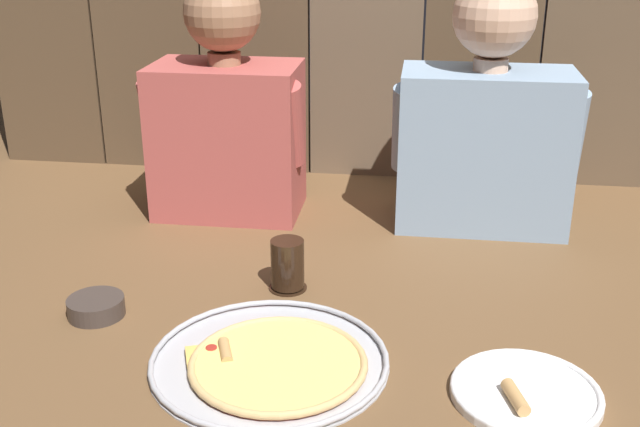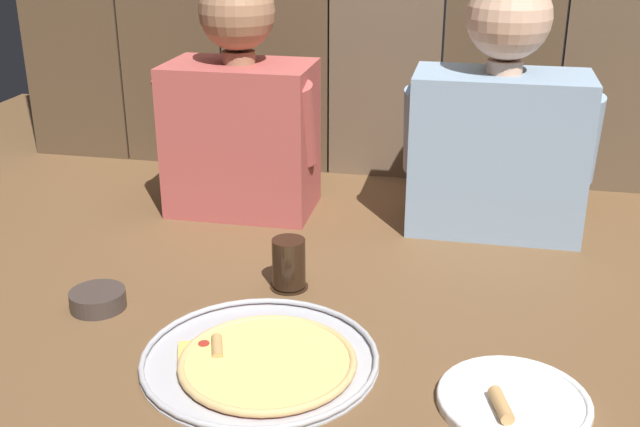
% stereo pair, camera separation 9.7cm
% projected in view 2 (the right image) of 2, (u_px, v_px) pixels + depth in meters
% --- Properties ---
extents(ground_plane, '(3.20, 3.20, 0.00)m').
position_uv_depth(ground_plane, '(321.00, 321.00, 1.48)').
color(ground_plane, brown).
extents(pizza_tray, '(0.41, 0.41, 0.03)m').
position_uv_depth(pizza_tray, '(263.00, 359.00, 1.34)').
color(pizza_tray, '#B2B2B7').
rests_on(pizza_tray, ground).
extents(dinner_plate, '(0.24, 0.24, 0.03)m').
position_uv_depth(dinner_plate, '(513.00, 400.00, 1.23)').
color(dinner_plate, white).
rests_on(dinner_plate, ground).
extents(drinking_glass, '(0.08, 0.08, 0.11)m').
position_uv_depth(drinking_glass, '(289.00, 264.00, 1.59)').
color(drinking_glass, black).
rests_on(drinking_glass, ground).
extents(dipping_bowl, '(0.11, 0.11, 0.04)m').
position_uv_depth(dipping_bowl, '(98.00, 298.00, 1.52)').
color(dipping_bowl, '#3D332D').
rests_on(dipping_bowl, ground).
extents(diner_left, '(0.40, 0.23, 0.60)m').
position_uv_depth(diner_left, '(241.00, 106.00, 1.92)').
color(diner_left, '#AD4C47').
rests_on(diner_left, ground).
extents(diner_right, '(0.44, 0.22, 0.61)m').
position_uv_depth(diner_right, '(500.00, 118.00, 1.80)').
color(diner_right, '#849EB7').
rests_on(diner_right, ground).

